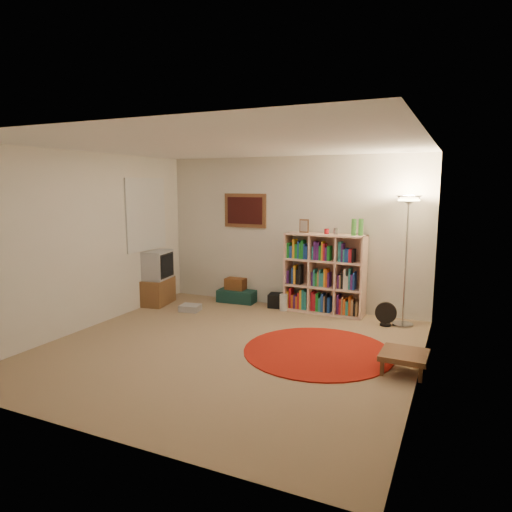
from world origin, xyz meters
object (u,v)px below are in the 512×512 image
Objects in this scene: suitcase at (238,295)px; side_table at (404,356)px; floor_lamp at (408,218)px; bookshelf at (323,275)px; floor_fan at (386,314)px; tv_stand at (156,278)px.

side_table is (3.05, -2.00, 0.08)m from suitcase.
suitcase is (-2.83, 0.25, -1.46)m from floor_lamp.
floor_fan is at bearing -14.60° from bookshelf.
bookshelf is 1.59m from floor_lamp.
floor_fan is (-0.23, -0.13, -1.39)m from floor_lamp.
floor_lamp reaches higher than tv_stand.
floor_fan is at bearing -3.58° from tv_stand.
bookshelf is 3.02× the size of side_table.
floor_fan is at bearing -150.33° from floor_lamp.
bookshelf reaches higher than floor_fan.
bookshelf is 2.86m from tv_stand.
tv_stand is 4.45m from side_table.
suitcase is 3.65m from side_table.
tv_stand is 1.46m from suitcase.
floor_lamp is 2.03× the size of tv_stand.
bookshelf is 2.23× the size of suitcase.
bookshelf reaches higher than suitcase.
bookshelf is 0.81× the size of floor_lamp.
floor_fan is 0.70× the size of side_table.
tv_stand is at bearing -152.06° from suitcase.
suitcase is at bearing 174.96° from floor_lamp.
bookshelf is 1.65m from suitcase.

